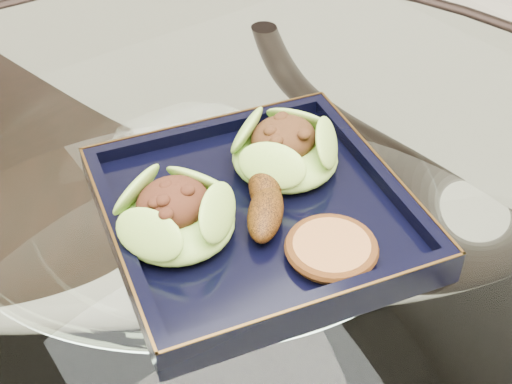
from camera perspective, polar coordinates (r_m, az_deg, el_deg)
dining_table at (r=0.80m, az=-3.64°, el=-10.76°), size 1.13×1.13×0.77m
navy_plate at (r=0.67m, az=-0.00°, el=-1.95°), size 0.33×0.33×0.02m
lettuce_wrap_left at (r=0.63m, az=-6.42°, el=-2.01°), size 0.11×0.11×0.04m
lettuce_wrap_right at (r=0.70m, az=2.34°, el=3.22°), size 0.13×0.13×0.04m
roasted_plantain at (r=0.67m, az=0.74°, el=0.72°), size 0.11×0.14×0.03m
crumb_patty at (r=0.62m, az=6.04°, el=-4.58°), size 0.08×0.08×0.01m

